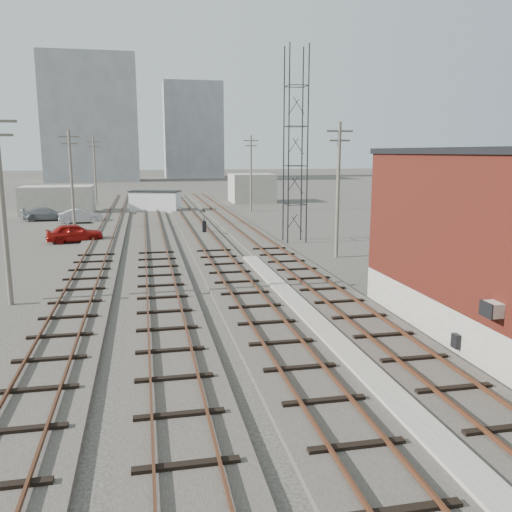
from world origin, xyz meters
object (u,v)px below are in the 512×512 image
object	(u,v)px
switch_stand	(204,227)
site_trailer	(155,201)
car_red	(75,233)
car_silver	(81,216)
car_grey	(46,214)

from	to	relation	value
switch_stand	site_trailer	xyz separation A→B (m)	(-3.74, 19.51, 0.61)
switch_stand	car_red	size ratio (longest dim) A/B	0.32
site_trailer	car_red	distance (m)	22.63
site_trailer	car_silver	size ratio (longest dim) A/B	1.51
switch_stand	car_red	distance (m)	10.77
switch_stand	car_silver	bearing A→B (deg)	130.91
site_trailer	car_silver	bearing A→B (deg)	-110.70
car_grey	switch_stand	bearing A→B (deg)	-137.72
site_trailer	car_silver	distance (m)	12.04
car_grey	car_silver	bearing A→B (deg)	-133.79
car_red	car_silver	size ratio (longest dim) A/B	1.02
car_red	car_silver	world-z (taller)	car_red
car_red	car_grey	size ratio (longest dim) A/B	0.92
car_red	car_silver	distance (m)	12.30
site_trailer	car_silver	world-z (taller)	site_trailer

